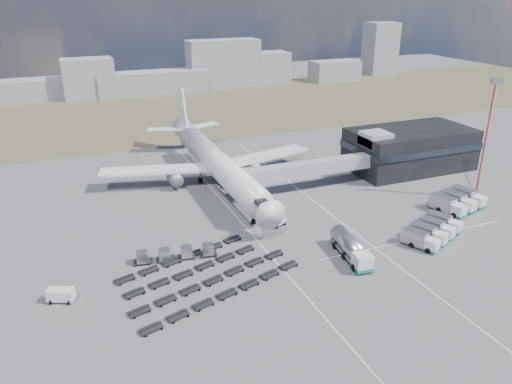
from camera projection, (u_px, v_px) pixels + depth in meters
name	position (u px, v px, depth m)	size (l,w,h in m)	color
ground	(273.00, 244.00, 88.27)	(420.00, 420.00, 0.00)	#565659
grass_strip	(150.00, 112.00, 182.41)	(420.00, 90.00, 0.01)	brown
lane_markings	(313.00, 228.00, 94.27)	(47.12, 110.00, 0.01)	silver
terminal	(409.00, 148.00, 123.55)	(30.40, 16.40, 11.00)	black
jet_bridge	(301.00, 170.00, 109.41)	(30.30, 3.80, 7.05)	#939399
airliner	(215.00, 161.00, 113.97)	(51.59, 64.53, 17.62)	white
skyline	(83.00, 75.00, 205.59)	(282.91, 24.61, 25.68)	gray
fuel_tanker	(351.00, 248.00, 83.14)	(4.29, 11.59, 3.66)	white
pushback_tug	(278.00, 222.00, 95.00)	(2.89, 1.62, 1.34)	white
utility_van	(61.00, 295.00, 71.84)	(3.76, 1.70, 2.05)	white
catering_truck	(234.00, 178.00, 114.58)	(3.62, 7.23, 3.19)	white
service_trucks_near	(432.00, 231.00, 89.95)	(13.48, 10.83, 2.63)	white
service_trucks_far	(458.00, 201.00, 102.08)	(11.25, 9.56, 2.95)	white
uld_row	(176.00, 254.00, 82.90)	(13.89, 3.83, 1.91)	black
baggage_dollies	(203.00, 276.00, 77.90)	(30.33, 22.22, 0.75)	black
floodlight_mast	(486.00, 141.00, 102.81)	(2.44, 1.98, 25.67)	#B22E1C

